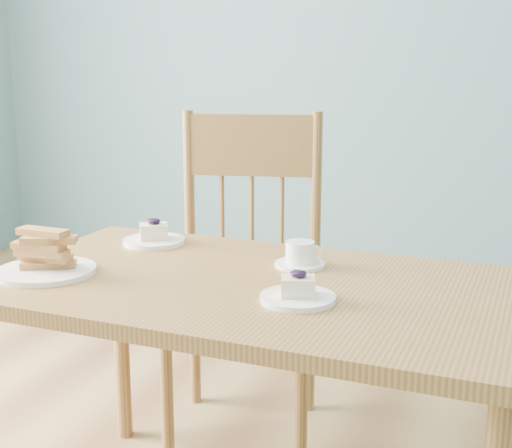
% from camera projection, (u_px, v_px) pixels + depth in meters
% --- Properties ---
extents(dining_table, '(1.26, 0.74, 0.67)m').
position_uv_depth(dining_table, '(253.00, 309.00, 1.66)').
color(dining_table, olive).
rests_on(dining_table, ground).
extents(dining_chair, '(0.55, 0.53, 1.01)m').
position_uv_depth(dining_chair, '(245.00, 274.00, 2.23)').
color(dining_chair, olive).
rests_on(dining_chair, ground).
extents(cheesecake_plate_near, '(0.16, 0.16, 0.07)m').
position_uv_depth(cheesecake_plate_near, '(298.00, 293.00, 1.50)').
color(cheesecake_plate_near, white).
rests_on(cheesecake_plate_near, dining_table).
extents(cheesecake_plate_far, '(0.17, 0.17, 0.07)m').
position_uv_depth(cheesecake_plate_far, '(154.00, 237.00, 1.98)').
color(cheesecake_plate_far, white).
rests_on(cheesecake_plate_far, dining_table).
extents(coffee_cup, '(0.13, 0.13, 0.06)m').
position_uv_depth(coffee_cup, '(300.00, 256.00, 1.76)').
color(coffee_cup, white).
rests_on(coffee_cup, dining_table).
extents(biscotti_plate, '(0.23, 0.23, 0.11)m').
position_uv_depth(biscotti_plate, '(45.00, 259.00, 1.69)').
color(biscotti_plate, white).
rests_on(biscotti_plate, dining_table).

